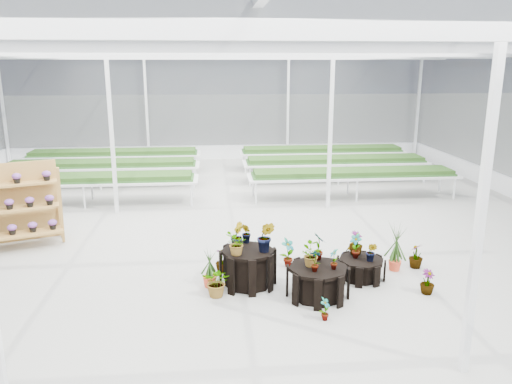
{
  "coord_description": "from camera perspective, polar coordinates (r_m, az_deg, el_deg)",
  "views": [
    {
      "loc": [
        -0.34,
        -9.68,
        4.04
      ],
      "look_at": [
        0.63,
        0.93,
        1.3
      ],
      "focal_mm": 35.0,
      "sensor_mm": 36.0,
      "label": 1
    }
  ],
  "objects": [
    {
      "name": "ground_plane",
      "position": [
        10.49,
        -2.98,
        -8.24
      ],
      "size": [
        24.0,
        24.0,
        0.0
      ],
      "primitive_type": "plane",
      "color": "gray",
      "rests_on": "ground"
    },
    {
      "name": "greenhouse_shell",
      "position": [
        9.85,
        -3.15,
        3.93
      ],
      "size": [
        18.0,
        24.0,
        4.5
      ],
      "primitive_type": null,
      "color": "white",
      "rests_on": "ground"
    },
    {
      "name": "steel_frame",
      "position": [
        9.85,
        -3.15,
        3.93
      ],
      "size": [
        18.0,
        24.0,
        4.5
      ],
      "primitive_type": null,
      "color": "silver",
      "rests_on": "ground"
    },
    {
      "name": "nursery_benches",
      "position": [
        17.27,
        -3.97,
        2.29
      ],
      "size": [
        16.0,
        7.0,
        0.84
      ],
      "primitive_type": null,
      "color": "silver",
      "rests_on": "ground"
    },
    {
      "name": "plinth_tall",
      "position": [
        9.42,
        -0.94,
        -8.63
      ],
      "size": [
        1.11,
        1.11,
        0.7
      ],
      "primitive_type": "cylinder",
      "rotation": [
        0.0,
        0.0,
        0.08
      ],
      "color": "black",
      "rests_on": "ground"
    },
    {
      "name": "plinth_mid",
      "position": [
        9.07,
        7.06,
        -10.16
      ],
      "size": [
        1.27,
        1.27,
        0.57
      ],
      "primitive_type": "cylinder",
      "rotation": [
        0.0,
        0.0,
        -0.2
      ],
      "color": "black",
      "rests_on": "ground"
    },
    {
      "name": "plinth_low",
      "position": [
        9.96,
        11.89,
        -8.56
      ],
      "size": [
        1.15,
        1.15,
        0.4
      ],
      "primitive_type": "cylinder",
      "rotation": [
        0.0,
        0.0,
        -0.36
      ],
      "color": "black",
      "rests_on": "ground"
    },
    {
      "name": "shelf_rack",
      "position": [
        12.42,
        -25.37,
        -1.48
      ],
      "size": [
        1.98,
        1.49,
        1.87
      ],
      "primitive_type": null,
      "rotation": [
        0.0,
        0.0,
        0.36
      ],
      "color": "olive",
      "rests_on": "ground"
    },
    {
      "name": "nursery_plants",
      "position": [
        9.55,
        5.06,
        -7.24
      ],
      "size": [
        4.59,
        2.58,
        1.29
      ],
      "color": "#224015",
      "rests_on": "ground"
    }
  ]
}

